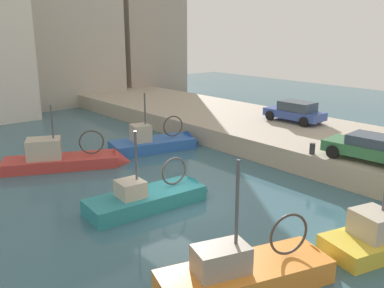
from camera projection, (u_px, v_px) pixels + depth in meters
The scene contains 11 objects.
water_surface at pixel (173, 201), 18.42m from camera, with size 80.00×80.00×0.00m, color #386070.
quay_wall at pixel (323, 143), 25.42m from camera, with size 9.00×56.00×1.20m, color #ADA08C.
fishing_boat_blue at pixel (159, 147), 26.36m from camera, with size 6.17×3.26×4.51m.
fishing_boat_orange at pixel (255, 281), 12.40m from camera, with size 6.16×3.30×4.74m.
fishing_boat_red at pixel (68, 164), 22.96m from camera, with size 6.89×4.51×4.29m.
fishing_boat_teal at pixel (154, 203), 18.04m from camera, with size 5.99×2.33×4.17m.
parked_car_blue at pixel (295, 111), 28.28m from camera, with size 2.00×4.06×1.39m.
parked_car_green at pixel (372, 148), 19.93m from camera, with size 2.28×4.34×1.25m.
mooring_bollard_mid at pixel (312, 149), 21.13m from camera, with size 0.28×0.28×0.55m, color #2D2D33.
waterfront_building_west at pixel (62, 5), 40.28m from camera, with size 10.02×6.68×18.85m.
waterfront_building_east_mid at pixel (139, 36), 48.31m from camera, with size 7.90×8.64×12.83m.
Camera 1 is at (-10.39, -13.59, 7.33)m, focal length 39.39 mm.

